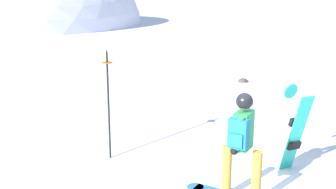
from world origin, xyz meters
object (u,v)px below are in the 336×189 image
Objects in this scene: snowboarder_main at (242,145)px; rock_dark at (243,82)px; spare_snowboard at (295,129)px; piste_marker_near at (108,98)px.

snowboarder_main is 4.53× the size of rock_dark.
spare_snowboard is at bearing 17.63° from snowboarder_main.
piste_marker_near reaches higher than rock_dark.
spare_snowboard is 4.22× the size of rock_dark.
snowboarder_main is 2.83m from piste_marker_near.
snowboarder_main is 0.80× the size of piste_marker_near.
piste_marker_near is 8.06m from rock_dark.
snowboarder_main is at bearing -125.58° from rock_dark.
rock_dark is at bearing 36.05° from piste_marker_near.
rock_dark is at bearing 54.42° from snowboarder_main.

